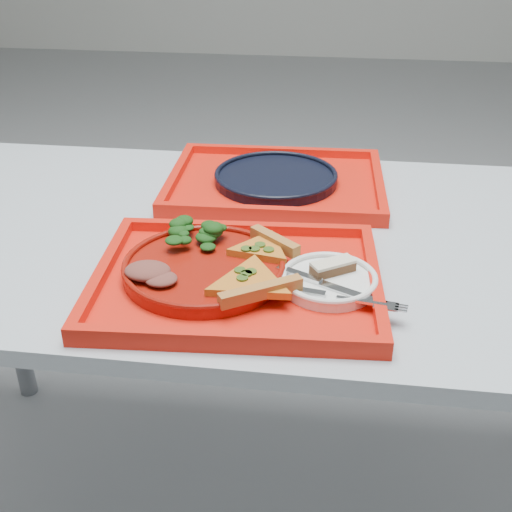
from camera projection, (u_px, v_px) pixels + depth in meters
name	position (u px, v px, depth m)	size (l,w,h in m)	color
ground	(253.00, 505.00, 1.56)	(10.00, 10.00, 0.00)	gray
table	(252.00, 266.00, 1.23)	(1.60, 0.80, 0.75)	#A9B2BE
tray_main	(237.00, 283.00, 1.02)	(0.45, 0.35, 0.01)	red
tray_far	(276.00, 185.00, 1.37)	(0.45, 0.35, 0.01)	red
dinner_plate	(204.00, 269.00, 1.03)	(0.26, 0.26, 0.02)	maroon
side_plate	(329.00, 282.00, 1.00)	(0.15, 0.15, 0.01)	white
navy_plate	(276.00, 179.00, 1.36)	(0.26, 0.26, 0.02)	black
pizza_slice_a	(250.00, 279.00, 0.97)	(0.15, 0.13, 0.02)	orange
pizza_slice_b	(262.00, 247.00, 1.06)	(0.12, 0.10, 0.02)	orange
salad_heap	(197.00, 232.00, 1.08)	(0.09, 0.08, 0.04)	black
meat_portion	(148.00, 271.00, 0.99)	(0.07, 0.06, 0.02)	brown
dessert_bar	(333.00, 267.00, 1.01)	(0.07, 0.06, 0.02)	#492F18
knife	(329.00, 285.00, 0.97)	(0.18, 0.02, 0.01)	silver
fork	(335.00, 296.00, 0.95)	(0.18, 0.02, 0.01)	silver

